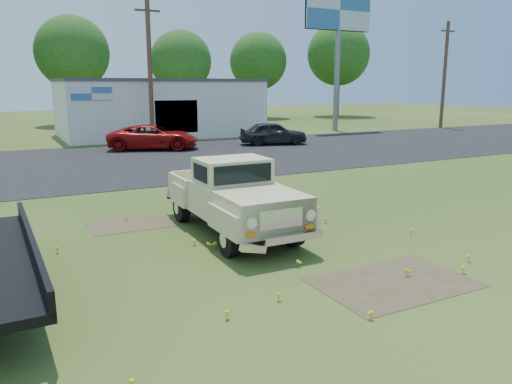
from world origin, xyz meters
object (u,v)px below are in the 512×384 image
at_px(dark_sedan, 273,133).
at_px(billboard, 338,23).
at_px(vintage_pickup_truck, 232,196).
at_px(red_pickup, 153,137).

bearing_deg(dark_sedan, billboard, -39.99).
xyz_separation_m(billboard, vintage_pickup_truck, (-19.84, -22.57, -7.57)).
height_order(billboard, vintage_pickup_truck, billboard).
bearing_deg(dark_sedan, vintage_pickup_truck, 163.72).
bearing_deg(red_pickup, billboard, -50.23).
bearing_deg(red_pickup, dark_sedan, -75.57).
bearing_deg(vintage_pickup_truck, dark_sedan, 58.03).
distance_m(billboard, vintage_pickup_truck, 30.99).
height_order(vintage_pickup_truck, red_pickup, vintage_pickup_truck).
relative_size(vintage_pickup_truck, dark_sedan, 1.27).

